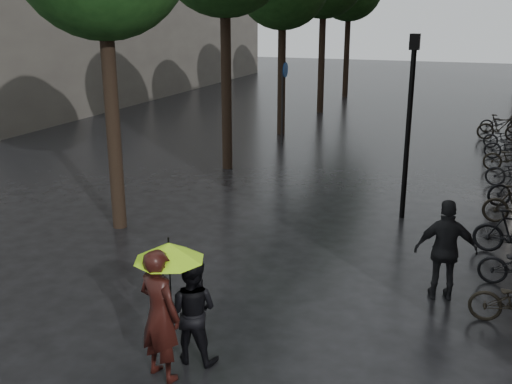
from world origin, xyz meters
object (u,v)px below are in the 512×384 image
at_px(person_black, 192,311).
at_px(lamp_post, 410,110).
at_px(person_burgundy, 160,314).
at_px(parked_bicycles, 511,170).
at_px(pedestrian_walking, 446,250).

xyz_separation_m(person_black, lamp_post, (2.02, 7.49, 1.89)).
distance_m(person_burgundy, parked_bicycles, 12.98).
bearing_deg(pedestrian_walking, parked_bicycles, -111.72).
distance_m(pedestrian_walking, parked_bicycles, 8.32).
relative_size(person_burgundy, lamp_post, 0.43).
bearing_deg(person_burgundy, pedestrian_walking, -113.78).
xyz_separation_m(person_burgundy, pedestrian_walking, (3.48, 3.84, -0.04)).
bearing_deg(person_black, person_burgundy, 62.67).
relative_size(parked_bicycles, lamp_post, 4.02).
height_order(person_burgundy, pedestrian_walking, person_burgundy).
distance_m(person_burgundy, pedestrian_walking, 5.19).
bearing_deg(parked_bicycles, person_black, -111.75).
distance_m(person_black, pedestrian_walking, 4.65).
bearing_deg(person_burgundy, parked_bicycles, -93.41).
height_order(person_burgundy, parked_bicycles, person_burgundy).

